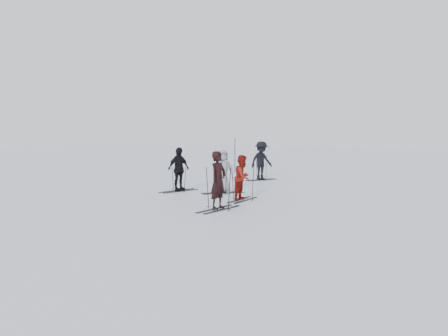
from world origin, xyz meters
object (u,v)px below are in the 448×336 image
object	(u,v)px
skier_near_dark	(218,181)
skier_grey	(223,172)
skier_uphill_left	(179,170)
skier_red	(243,178)
piste_marker	(235,155)
skier_uphill_far	(261,161)

from	to	relation	value
skier_near_dark	skier_grey	distance (m)	3.70
skier_grey	skier_uphill_left	bearing A→B (deg)	141.41
skier_near_dark	skier_red	xyz separation A→B (m)	(-0.32, 2.03, -0.10)
piste_marker	skier_uphill_far	bearing A→B (deg)	-41.35
skier_near_dark	skier_red	distance (m)	2.05
skier_red	skier_uphill_left	size ratio (longest dim) A/B	0.89
skier_near_dark	skier_grey	bearing A→B (deg)	33.19
skier_grey	piste_marker	distance (m)	8.97
skier_grey	skier_uphill_far	size ratio (longest dim) A/B	0.88
skier_red	skier_uphill_far	distance (m)	6.76
skier_red	piste_marker	size ratio (longest dim) A/B	0.74
skier_grey	piste_marker	world-z (taller)	piste_marker
skier_red	piste_marker	xyz separation A→B (m)	(-5.75, 9.09, 0.27)
skier_near_dark	skier_uphill_left	xyz separation A→B (m)	(-3.66, 2.75, -0.00)
piste_marker	skier_uphill_left	bearing A→B (deg)	-73.97
skier_red	piste_marker	bearing A→B (deg)	28.53
skier_uphill_left	skier_uphill_far	bearing A→B (deg)	4.41
skier_red	skier_grey	distance (m)	1.94
skier_near_dark	skier_uphill_far	bearing A→B (deg)	21.82
skier_near_dark	skier_grey	world-z (taller)	skier_near_dark
skier_uphill_left	piste_marker	world-z (taller)	piste_marker
skier_grey	skier_red	bearing A→B (deg)	-89.18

